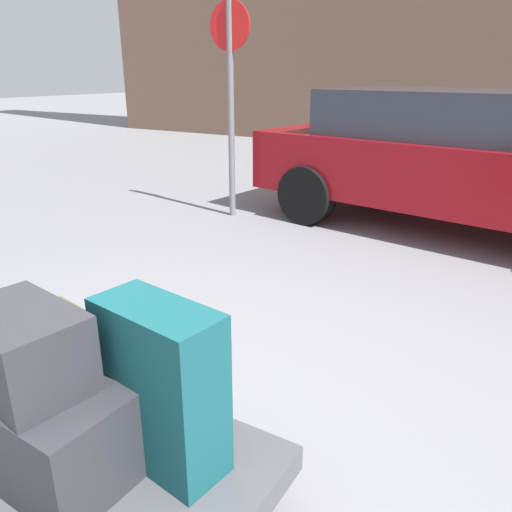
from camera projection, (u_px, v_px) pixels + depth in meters
name	position (u px, v px, depth m)	size (l,w,h in m)	color
luggage_cart	(82.00, 466.00, 1.78)	(1.32, 0.85, 0.34)	#4C4C51
duffel_bag_charcoal_stacked_top	(37.00, 426.00, 1.64)	(0.66, 0.33, 0.32)	#2D2D33
suitcase_teal_center	(161.00, 386.00, 1.63)	(0.44, 0.21, 0.57)	#144C51
duffel_bag_olive_rear_left	(65.00, 364.00, 2.02)	(0.63, 0.34, 0.29)	#4C5128
duffel_bag_charcoal_topmost_pile	(22.00, 349.00, 1.54)	(0.42, 0.28, 0.25)	#2D2D33
parked_car	(465.00, 158.00, 5.14)	(4.52, 2.42, 1.42)	maroon
no_parking_sign	(231.00, 88.00, 5.42)	(0.50, 0.07, 2.29)	slate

